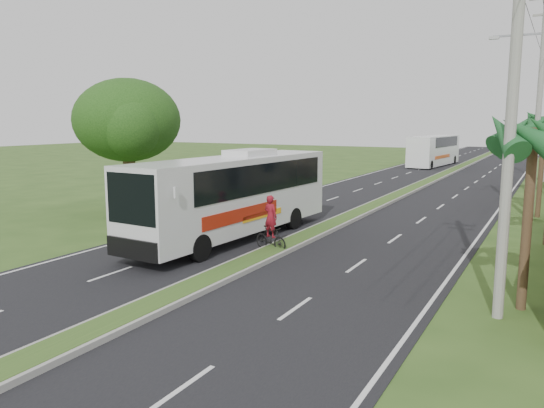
% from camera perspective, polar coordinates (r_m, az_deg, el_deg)
% --- Properties ---
extents(ground, '(180.00, 180.00, 0.00)m').
position_cam_1_polar(ground, '(16.76, -8.41, -9.14)').
color(ground, '#314E1C').
rests_on(ground, ground).
extents(road_asphalt, '(14.00, 160.00, 0.02)m').
position_cam_1_polar(road_asphalt, '(34.47, 11.95, 0.15)').
color(road_asphalt, black).
rests_on(road_asphalt, ground).
extents(median_strip, '(1.20, 160.00, 0.18)m').
position_cam_1_polar(median_strip, '(34.45, 11.96, 0.30)').
color(median_strip, gray).
rests_on(median_strip, ground).
extents(lane_edge_left, '(0.12, 160.00, 0.01)m').
position_cam_1_polar(lane_edge_left, '(36.91, 1.95, 0.90)').
color(lane_edge_left, silver).
rests_on(lane_edge_left, ground).
extents(lane_edge_right, '(0.12, 160.00, 0.01)m').
position_cam_1_polar(lane_edge_right, '(33.22, 23.09, -0.72)').
color(lane_edge_right, silver).
rests_on(lane_edge_right, ground).
extents(palm_verge_a, '(2.40, 2.40, 5.45)m').
position_cam_1_polar(palm_verge_a, '(15.70, 26.33, 6.44)').
color(palm_verge_a, '#473321').
rests_on(palm_verge_a, ground).
extents(shade_tree, '(6.30, 6.00, 7.54)m').
position_cam_1_polar(shade_tree, '(31.45, -15.42, 8.38)').
color(shade_tree, '#473321').
rests_on(shade_tree, ground).
extents(utility_pole_a, '(1.60, 0.28, 11.00)m').
position_cam_1_polar(utility_pole_a, '(14.73, 24.44, 10.10)').
color(utility_pole_a, gray).
rests_on(utility_pole_a, ground).
extents(utility_pole_b, '(3.20, 0.28, 12.00)m').
position_cam_1_polar(utility_pole_b, '(30.72, 26.77, 10.04)').
color(utility_pole_b, gray).
rests_on(utility_pole_b, ground).
extents(coach_bus_main, '(3.20, 12.17, 3.89)m').
position_cam_1_polar(coach_bus_main, '(23.21, -3.95, 1.43)').
color(coach_bus_main, silver).
rests_on(coach_bus_main, ground).
extents(coach_bus_far, '(3.58, 11.97, 3.43)m').
position_cam_1_polar(coach_bus_far, '(64.06, 17.06, 5.69)').
color(coach_bus_far, white).
rests_on(coach_bus_far, ground).
extents(motorcyclist, '(1.67, 0.83, 2.25)m').
position_cam_1_polar(motorcyclist, '(21.25, -0.15, -2.84)').
color(motorcyclist, black).
rests_on(motorcyclist, ground).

